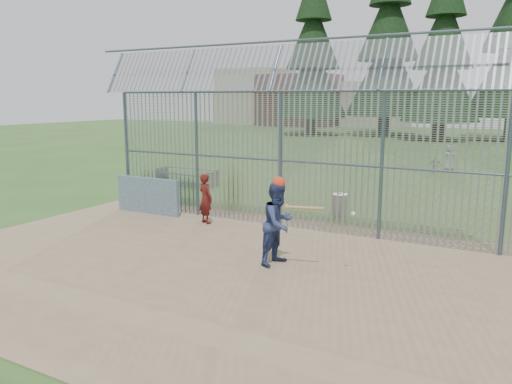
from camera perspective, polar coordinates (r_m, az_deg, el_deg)
The scene contains 13 objects.
ground at distance 12.19m, azimuth -4.54°, elevation -7.56°, with size 120.00×120.00×0.00m, color #2D511E.
dirt_infield at distance 11.79m, azimuth -5.88°, elevation -8.16°, with size 14.00×10.00×0.02m, color #756047.
dugout_wall at distance 16.98m, azimuth -12.27°, elevation -0.39°, with size 2.50×0.12×1.20m, color #38566B.
batter at distance 11.47m, azimuth 2.58°, elevation -3.61°, with size 0.93×0.72×1.91m, color navy.
onlooker at distance 15.31m, azimuth -5.78°, elevation -0.75°, with size 0.56×0.37×1.54m, color maroon.
bg_kid_standing at distance 28.33m, azimuth 21.23°, elevation 3.64°, with size 0.68×0.44×1.39m, color gray.
bg_kid_seated at distance 26.86m, azimuth 19.82°, elevation 2.90°, with size 0.55×0.23×0.94m, color slate.
batting_gear at distance 11.22m, azimuth 3.13°, elevation 0.58°, with size 1.94×0.45×0.72m.
trash_can at distance 16.45m, azimuth 9.48°, elevation -1.49°, with size 0.56×0.56×0.82m.
bleacher at distance 22.40m, azimuth -7.92°, elevation 1.85°, with size 3.00×0.95×0.72m.
backstop_fence at distance 13.95m, azimuth 9.41°, elevation 4.58°, with size 20.09×0.81×5.30m.
conifer_row at distance 51.85m, azimuth 24.63°, elevation 17.53°, with size 38.48×12.26×20.20m.
distant_buildings at distance 72.46m, azimuth 4.61°, elevation 10.48°, with size 26.50×10.50×8.00m.
Camera 1 is at (6.36, -9.67, 3.81)m, focal length 35.00 mm.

